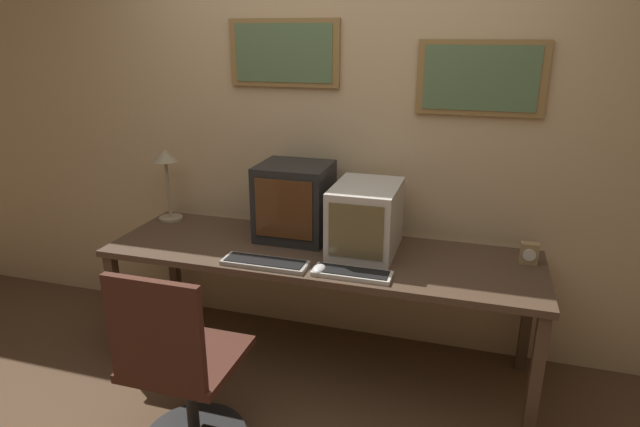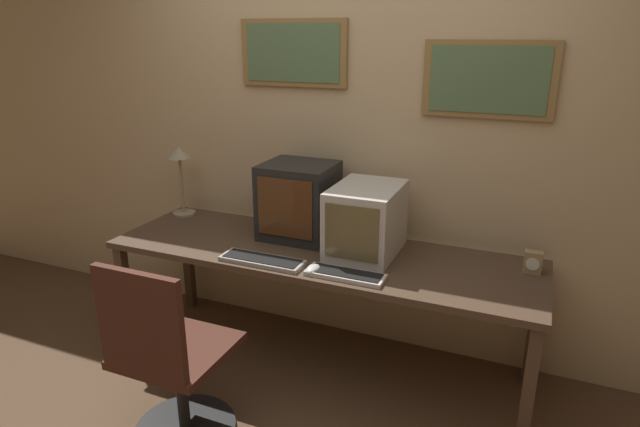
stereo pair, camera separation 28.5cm
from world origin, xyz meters
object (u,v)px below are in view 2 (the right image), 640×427
object	(u,v)px
keyboard_side	(345,275)
mouse_near_keyboard	(313,269)
desk_clock	(533,262)
monitor_left	(299,201)
desk_lamp	(180,164)
keyboard_main	(262,260)
office_chair	(170,367)
monitor_right	(366,220)

from	to	relation	value
keyboard_side	mouse_near_keyboard	world-z (taller)	mouse_near_keyboard
mouse_near_keyboard	desk_clock	distance (m)	1.09
monitor_left	keyboard_side	distance (m)	0.64
mouse_near_keyboard	desk_lamp	distance (m)	1.29
monitor_left	keyboard_side	size ratio (longest dim) A/B	1.11
keyboard_main	mouse_near_keyboard	world-z (taller)	mouse_near_keyboard
desk_clock	office_chair	bearing A→B (deg)	-146.12
monitor_left	mouse_near_keyboard	distance (m)	0.55
monitor_right	keyboard_side	xyz separation A→B (m)	(0.01, -0.34, -0.17)
keyboard_main	desk_lamp	size ratio (longest dim) A/B	1.00
keyboard_side	mouse_near_keyboard	distance (m)	0.17
monitor_right	keyboard_main	distance (m)	0.59
desk_clock	mouse_near_keyboard	bearing A→B (deg)	-157.06
monitor_left	monitor_right	bearing A→B (deg)	-10.42
keyboard_side	desk_clock	bearing A→B (deg)	25.91
keyboard_side	desk_lamp	bearing A→B (deg)	159.89
monitor_left	office_chair	distance (m)	1.15
monitor_right	desk_clock	xyz separation A→B (m)	(0.85, 0.07, -0.13)
keyboard_side	desk_lamp	xyz separation A→B (m)	(-1.31, 0.48, 0.32)
monitor_left	desk_clock	size ratio (longest dim) A/B	3.86
keyboard_side	desk_lamp	size ratio (longest dim) A/B	0.87
keyboard_side	keyboard_main	bearing A→B (deg)	-179.36
desk_clock	monitor_right	bearing A→B (deg)	-175.38
monitor_left	keyboard_side	world-z (taller)	monitor_left
monitor_right	keyboard_main	bearing A→B (deg)	-142.53
keyboard_main	keyboard_side	distance (m)	0.46
monitor_left	mouse_near_keyboard	world-z (taller)	monitor_left
monitor_left	keyboard_main	world-z (taller)	monitor_left
keyboard_main	office_chair	xyz separation A→B (m)	(-0.18, -0.58, -0.33)
keyboard_main	mouse_near_keyboard	size ratio (longest dim) A/B	4.29
monitor_right	keyboard_side	world-z (taller)	monitor_right
monitor_left	keyboard_main	bearing A→B (deg)	-92.04
desk_clock	office_chair	distance (m)	1.82
office_chair	keyboard_side	bearing A→B (deg)	42.50
monitor_left	monitor_right	world-z (taller)	monitor_left
monitor_left	keyboard_main	distance (m)	0.47
monitor_right	desk_lamp	bearing A→B (deg)	173.83
keyboard_main	mouse_near_keyboard	distance (m)	0.29
desk_lamp	office_chair	size ratio (longest dim) A/B	0.47
monitor_right	office_chair	bearing A→B (deg)	-124.17
office_chair	monitor_left	bearing A→B (deg)	79.16
keyboard_side	office_chair	world-z (taller)	office_chair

